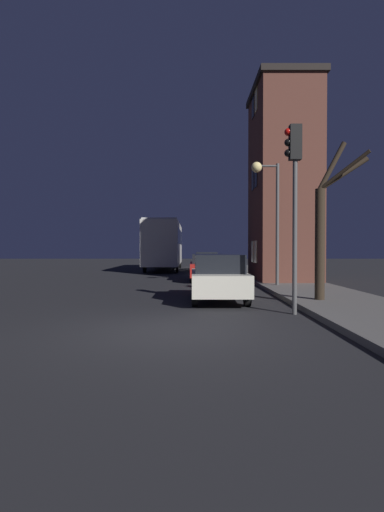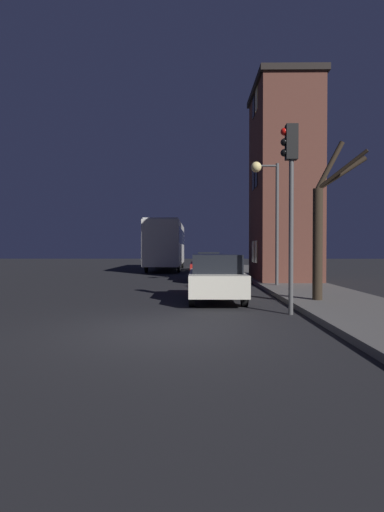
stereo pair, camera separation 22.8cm
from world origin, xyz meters
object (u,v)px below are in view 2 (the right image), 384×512
(car_mid_lane, at_px, (208,267))
(traffic_light, at_px, (290,180))
(streetlamp, at_px, (267,196))
(car_near_lane, at_px, (216,277))
(car_far_lane, at_px, (208,261))
(bare_tree, at_px, (323,223))
(bus, at_px, (166,242))

(car_mid_lane, bearing_deg, traffic_light, -80.75)
(streetlamp, xyz_separation_m, car_near_lane, (-2.37, -4.01, -3.18))
(car_near_lane, relative_size, car_far_lane, 1.01)
(bare_tree, height_order, car_mid_lane, bare_tree)
(car_near_lane, bearing_deg, traffic_light, -57.05)
(traffic_light, xyz_separation_m, car_far_lane, (-1.49, 21.29, -2.71))
(traffic_light, height_order, car_mid_lane, traffic_light)
(traffic_light, relative_size, bus, 0.44)
(streetlamp, distance_m, bus, 16.05)
(bus, bearing_deg, car_mid_lane, -74.06)
(bus, relative_size, car_far_lane, 2.67)
(bus, bearing_deg, traffic_light, -77.42)
(bus, height_order, car_near_lane, bus)
(car_near_lane, bearing_deg, car_mid_lane, 90.21)
(bus, height_order, car_far_lane, bus)
(bare_tree, distance_m, bus, 20.92)
(bare_tree, relative_size, car_near_lane, 1.13)
(bare_tree, height_order, car_near_lane, bare_tree)
(bus, bearing_deg, car_near_lane, -80.80)
(bare_tree, bearing_deg, bus, 107.40)
(car_far_lane, bearing_deg, traffic_light, -85.98)
(car_near_lane, xyz_separation_m, car_far_lane, (0.28, 18.55, -0.01))
(car_near_lane, height_order, car_far_lane, car_near_lane)
(bus, distance_m, car_far_lane, 3.70)
(car_mid_lane, height_order, car_far_lane, car_far_lane)
(car_near_lane, distance_m, car_far_lane, 18.55)
(traffic_light, bearing_deg, bare_tree, 51.84)
(car_near_lane, height_order, car_mid_lane, car_near_lane)
(car_near_lane, relative_size, car_mid_lane, 0.91)
(traffic_light, bearing_deg, bus, 102.58)
(bare_tree, xyz_separation_m, bus, (-6.26, 19.96, -0.23))
(streetlamp, relative_size, traffic_light, 1.07)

